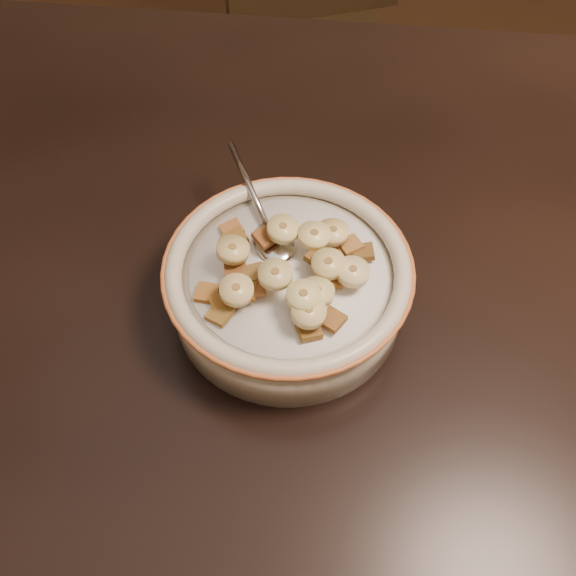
# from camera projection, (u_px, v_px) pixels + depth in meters

# --- Properties ---
(floor) EXTENTS (4.00, 4.50, 0.10)m
(floor) POSITION_uv_depth(u_px,v_px,m) (300.00, 495.00, 1.34)
(floor) COLOR #422816
(floor) RESTS_ON ground
(table) EXTENTS (1.42, 0.93, 0.04)m
(table) POSITION_uv_depth(u_px,v_px,m) (311.00, 266.00, 0.71)
(table) COLOR black
(table) RESTS_ON floor
(chair) EXTENTS (0.53, 0.53, 0.93)m
(chair) POSITION_uv_depth(u_px,v_px,m) (309.00, 51.00, 1.39)
(chair) COLOR black
(chair) RESTS_ON floor
(cereal_bowl) EXTENTS (0.23, 0.23, 0.05)m
(cereal_bowl) POSITION_uv_depth(u_px,v_px,m) (288.00, 290.00, 0.63)
(cereal_bowl) COLOR beige
(cereal_bowl) RESTS_ON table
(milk) EXTENTS (0.19, 0.19, 0.00)m
(milk) POSITION_uv_depth(u_px,v_px,m) (288.00, 273.00, 0.61)
(milk) COLOR white
(milk) RESTS_ON cereal_bowl
(spoon) EXTENTS (0.06, 0.07, 0.01)m
(spoon) POSITION_uv_depth(u_px,v_px,m) (274.00, 242.00, 0.62)
(spoon) COLOR #A6A7A9
(spoon) RESTS_ON cereal_bowl
(cereal_square_0) EXTENTS (0.02, 0.02, 0.01)m
(cereal_square_0) POSITION_uv_depth(u_px,v_px,m) (235.00, 269.00, 0.59)
(cereal_square_0) COLOR brown
(cereal_square_0) RESTS_ON milk
(cereal_square_1) EXTENTS (0.03, 0.03, 0.01)m
(cereal_square_1) POSITION_uv_depth(u_px,v_px,m) (223.00, 303.00, 0.58)
(cereal_square_1) COLOR #955C19
(cereal_square_1) RESTS_ON milk
(cereal_square_2) EXTENTS (0.03, 0.03, 0.01)m
(cereal_square_2) POSITION_uv_depth(u_px,v_px,m) (309.00, 330.00, 0.56)
(cereal_square_2) COLOR brown
(cereal_square_2) RESTS_ON milk
(cereal_square_3) EXTENTS (0.03, 0.03, 0.01)m
(cereal_square_3) POSITION_uv_depth(u_px,v_px,m) (332.00, 320.00, 0.57)
(cereal_square_3) COLOR brown
(cereal_square_3) RESTS_ON milk
(cereal_square_4) EXTENTS (0.03, 0.03, 0.01)m
(cereal_square_4) POSITION_uv_depth(u_px,v_px,m) (253.00, 287.00, 0.58)
(cereal_square_4) COLOR #945D35
(cereal_square_4) RESTS_ON milk
(cereal_square_5) EXTENTS (0.03, 0.03, 0.01)m
(cereal_square_5) POSITION_uv_depth(u_px,v_px,m) (342.00, 247.00, 0.62)
(cereal_square_5) COLOR brown
(cereal_square_5) RESTS_ON milk
(cereal_square_6) EXTENTS (0.02, 0.02, 0.01)m
(cereal_square_6) POSITION_uv_depth(u_px,v_px,m) (207.00, 293.00, 0.59)
(cereal_square_6) COLOR brown
(cereal_square_6) RESTS_ON milk
(cereal_square_7) EXTENTS (0.03, 0.03, 0.01)m
(cereal_square_7) POSITION_uv_depth(u_px,v_px,m) (355.00, 270.00, 0.60)
(cereal_square_7) COLOR brown
(cereal_square_7) RESTS_ON milk
(cereal_square_8) EXTENTS (0.03, 0.03, 0.01)m
(cereal_square_8) POSITION_uv_depth(u_px,v_px,m) (318.00, 297.00, 0.58)
(cereal_square_8) COLOR #97591B
(cereal_square_8) RESTS_ON milk
(cereal_square_9) EXTENTS (0.02, 0.02, 0.01)m
(cereal_square_9) POSITION_uv_depth(u_px,v_px,m) (246.00, 291.00, 0.58)
(cereal_square_9) COLOR #995D28
(cereal_square_9) RESTS_ON milk
(cereal_square_10) EXTENTS (0.03, 0.03, 0.01)m
(cereal_square_10) POSITION_uv_depth(u_px,v_px,m) (235.00, 238.00, 0.62)
(cereal_square_10) COLOR brown
(cereal_square_10) RESTS_ON milk
(cereal_square_11) EXTENTS (0.03, 0.03, 0.01)m
(cereal_square_11) POSITION_uv_depth(u_px,v_px,m) (220.00, 314.00, 0.57)
(cereal_square_11) COLOR olive
(cereal_square_11) RESTS_ON milk
(cereal_square_12) EXTENTS (0.03, 0.03, 0.01)m
(cereal_square_12) POSITION_uv_depth(u_px,v_px,m) (232.00, 229.00, 0.63)
(cereal_square_12) COLOR #9D5D31
(cereal_square_12) RESTS_ON milk
(cereal_square_13) EXTENTS (0.03, 0.03, 0.01)m
(cereal_square_13) POSITION_uv_depth(u_px,v_px,m) (266.00, 237.00, 0.61)
(cereal_square_13) COLOR brown
(cereal_square_13) RESTS_ON milk
(cereal_square_14) EXTENTS (0.03, 0.03, 0.01)m
(cereal_square_14) POSITION_uv_depth(u_px,v_px,m) (303.00, 306.00, 0.57)
(cereal_square_14) COLOR brown
(cereal_square_14) RESTS_ON milk
(cereal_square_15) EXTENTS (0.03, 0.03, 0.01)m
(cereal_square_15) POSITION_uv_depth(u_px,v_px,m) (310.00, 306.00, 0.57)
(cereal_square_15) COLOR #934F19
(cereal_square_15) RESTS_ON milk
(cereal_square_16) EXTENTS (0.02, 0.02, 0.01)m
(cereal_square_16) POSITION_uv_depth(u_px,v_px,m) (253.00, 274.00, 0.59)
(cereal_square_16) COLOR brown
(cereal_square_16) RESTS_ON milk
(cereal_square_17) EXTENTS (0.03, 0.03, 0.01)m
(cereal_square_17) POSITION_uv_depth(u_px,v_px,m) (318.00, 258.00, 0.59)
(cereal_square_17) COLOR brown
(cereal_square_17) RESTS_ON milk
(cereal_square_18) EXTENTS (0.02, 0.02, 0.01)m
(cereal_square_18) POSITION_uv_depth(u_px,v_px,m) (363.00, 252.00, 0.61)
(cereal_square_18) COLOR brown
(cereal_square_18) RESTS_ON milk
(cereal_square_19) EXTENTS (0.02, 0.02, 0.01)m
(cereal_square_19) POSITION_uv_depth(u_px,v_px,m) (331.00, 278.00, 0.59)
(cereal_square_19) COLOR brown
(cereal_square_19) RESTS_ON milk
(cereal_square_20) EXTENTS (0.03, 0.03, 0.01)m
(cereal_square_20) POSITION_uv_depth(u_px,v_px,m) (350.00, 245.00, 0.62)
(cereal_square_20) COLOR olive
(cereal_square_20) RESTS_ON milk
(banana_slice_0) EXTENTS (0.04, 0.04, 0.02)m
(banana_slice_0) POSITION_uv_depth(u_px,v_px,m) (317.00, 292.00, 0.57)
(banana_slice_0) COLOR #F3E49C
(banana_slice_0) RESTS_ON milk
(banana_slice_1) EXTENTS (0.03, 0.03, 0.01)m
(banana_slice_1) POSITION_uv_depth(u_px,v_px,m) (236.00, 290.00, 0.57)
(banana_slice_1) COLOR #F5D083
(banana_slice_1) RESTS_ON milk
(banana_slice_2) EXTENTS (0.04, 0.04, 0.01)m
(banana_slice_2) POSITION_uv_depth(u_px,v_px,m) (309.00, 312.00, 0.55)
(banana_slice_2) COLOR #D9C074
(banana_slice_2) RESTS_ON milk
(banana_slice_3) EXTENTS (0.04, 0.04, 0.01)m
(banana_slice_3) POSITION_uv_depth(u_px,v_px,m) (314.00, 236.00, 0.60)
(banana_slice_3) COLOR #FFDC8E
(banana_slice_3) RESTS_ON milk
(banana_slice_4) EXTENTS (0.04, 0.04, 0.01)m
(banana_slice_4) POSITION_uv_depth(u_px,v_px,m) (333.00, 232.00, 0.61)
(banana_slice_4) COLOR #E5C57A
(banana_slice_4) RESTS_ON milk
(banana_slice_5) EXTENTS (0.04, 0.04, 0.02)m
(banana_slice_5) POSITION_uv_depth(u_px,v_px,m) (233.00, 250.00, 0.59)
(banana_slice_5) COLOR #D1B77D
(banana_slice_5) RESTS_ON milk
(banana_slice_6) EXTENTS (0.04, 0.04, 0.01)m
(banana_slice_6) POSITION_uv_depth(u_px,v_px,m) (328.00, 264.00, 0.58)
(banana_slice_6) COLOR #DFC181
(banana_slice_6) RESTS_ON milk
(banana_slice_7) EXTENTS (0.04, 0.04, 0.01)m
(banana_slice_7) POSITION_uv_depth(u_px,v_px,m) (275.00, 274.00, 0.57)
(banana_slice_7) COLOR #DACE83
(banana_slice_7) RESTS_ON milk
(banana_slice_8) EXTENTS (0.04, 0.04, 0.01)m
(banana_slice_8) POSITION_uv_depth(u_px,v_px,m) (303.00, 296.00, 0.56)
(banana_slice_8) COLOR beige
(banana_slice_8) RESTS_ON milk
(banana_slice_9) EXTENTS (0.04, 0.04, 0.01)m
(banana_slice_9) POSITION_uv_depth(u_px,v_px,m) (283.00, 229.00, 0.61)
(banana_slice_9) COLOR beige
(banana_slice_9) RESTS_ON milk
(banana_slice_10) EXTENTS (0.04, 0.04, 0.01)m
(banana_slice_10) POSITION_uv_depth(u_px,v_px,m) (353.00, 272.00, 0.58)
(banana_slice_10) COLOR beige
(banana_slice_10) RESTS_ON milk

